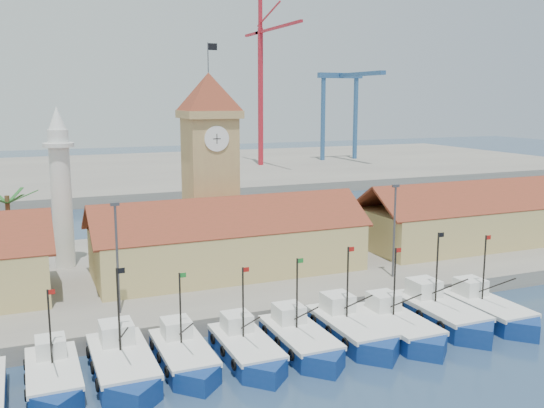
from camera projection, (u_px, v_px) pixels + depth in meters
name	position (u px, v px, depth m)	size (l,w,h in m)	color
ground	(320.00, 365.00, 42.71)	(400.00, 400.00, 0.00)	#1D364E
quay	(217.00, 268.00, 64.40)	(140.00, 32.00, 1.50)	gray
terminal	(107.00, 174.00, 142.53)	(240.00, 80.00, 2.00)	gray
boat_1	(54.00, 379.00, 39.06)	(3.30, 9.03, 6.83)	navy
boat_2	(123.00, 368.00, 40.46)	(3.80, 10.41, 7.88)	navy
boat_3	(185.00, 358.00, 42.24)	(3.37, 9.24, 6.99)	navy
boat_4	(248.00, 351.00, 43.28)	(3.42, 9.37, 7.09)	navy
boat_5	(302.00, 342.00, 44.84)	(3.53, 9.68, 7.33)	navy
boat_6	(353.00, 331.00, 46.88)	(3.71, 10.16, 7.69)	navy
boat_7	(400.00, 328.00, 47.43)	(3.60, 9.86, 7.46)	navy
boat_8	(442.00, 315.00, 50.12)	(3.90, 10.70, 8.09)	navy
boat_9	(489.00, 312.00, 51.07)	(3.68, 10.08, 7.62)	navy
hall_center	(229.00, 247.00, 60.21)	(27.04, 10.13, 7.61)	tan
hall_right	(483.00, 222.00, 72.34)	(31.20, 10.13, 7.61)	tan
clock_tower	(210.00, 161.00, 64.28)	(5.80, 5.80, 22.70)	tan
minaret	(61.00, 187.00, 60.80)	(3.00, 3.00, 16.30)	silver
palm_tree	(9.00, 229.00, 57.69)	(5.60, 5.03, 8.39)	brown
lamp_posts	(263.00, 239.00, 52.69)	(80.70, 0.25, 9.03)	#3F3F44
crane_red_right	(263.00, 73.00, 146.58)	(1.00, 33.30, 40.30)	#B31B28
gantry	(346.00, 92.00, 159.70)	(13.00, 22.00, 23.20)	#2D588A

